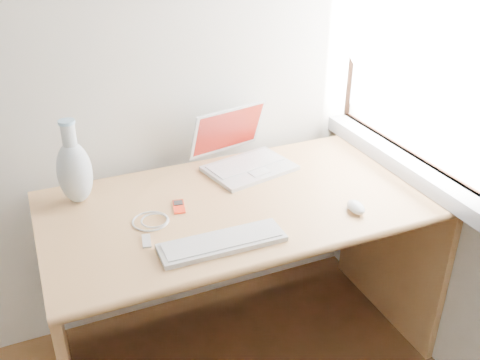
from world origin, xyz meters
name	(u,v)px	position (x,y,z in m)	size (l,w,h in m)	color
window	(424,36)	(1.72, 1.30, 1.28)	(0.11, 0.99, 1.10)	white
desk	(236,237)	(1.03, 1.40, 0.54)	(1.43, 0.72, 0.76)	tan
laptop	(245,154)	(1.14, 1.56, 0.81)	(0.37, 0.34, 0.22)	silver
external_keyboard	(222,242)	(0.85, 1.08, 0.77)	(0.40, 0.13, 0.02)	silver
mouse	(356,207)	(1.35, 1.09, 0.77)	(0.05, 0.09, 0.03)	silver
ipod	(179,207)	(0.79, 1.35, 0.76)	(0.06, 0.09, 0.01)	red
cable_coil	(151,221)	(0.68, 1.30, 0.76)	(0.12, 0.12, 0.01)	silver
remote	(147,241)	(0.64, 1.19, 0.76)	(0.03, 0.07, 0.01)	silver
vase	(74,170)	(0.48, 1.53, 0.88)	(0.12, 0.12, 0.31)	silver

